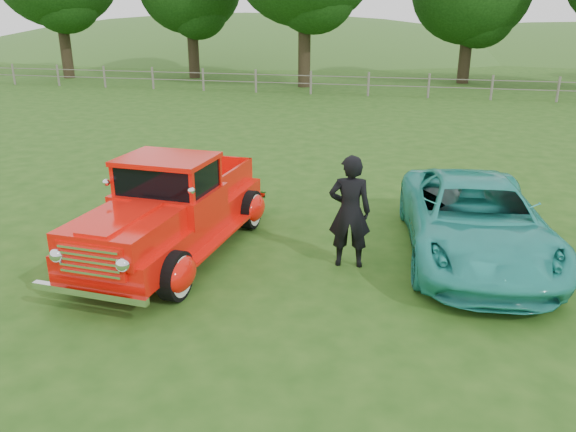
# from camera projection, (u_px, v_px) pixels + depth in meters

# --- Properties ---
(ground) EXTENTS (140.00, 140.00, 0.00)m
(ground) POSITION_uv_depth(u_px,v_px,m) (220.00, 288.00, 8.74)
(ground) COLOR #234D14
(ground) RESTS_ON ground
(distant_hills) EXTENTS (116.00, 60.00, 18.00)m
(distant_hills) POSITION_uv_depth(u_px,v_px,m) (364.00, 91.00, 65.52)
(distant_hills) COLOR #326324
(distant_hills) RESTS_ON ground
(fence_line) EXTENTS (48.00, 0.12, 1.20)m
(fence_line) POSITION_uv_depth(u_px,v_px,m) (368.00, 84.00, 28.63)
(fence_line) COLOR slate
(fence_line) RESTS_ON ground
(red_pickup) EXTENTS (2.45, 5.08, 1.78)m
(red_pickup) POSITION_uv_depth(u_px,v_px,m) (172.00, 211.00, 9.74)
(red_pickup) COLOR black
(red_pickup) RESTS_ON ground
(teal_sedan) EXTENTS (2.77, 5.11, 1.36)m
(teal_sedan) POSITION_uv_depth(u_px,v_px,m) (475.00, 220.00, 9.66)
(teal_sedan) COLOR teal
(teal_sedan) RESTS_ON ground
(man) EXTENTS (0.75, 0.54, 1.92)m
(man) POSITION_uv_depth(u_px,v_px,m) (350.00, 212.00, 9.22)
(man) COLOR black
(man) RESTS_ON ground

